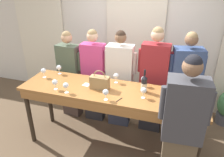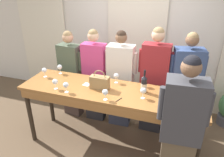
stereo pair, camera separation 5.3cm
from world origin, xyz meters
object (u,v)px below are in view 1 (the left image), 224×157
Objects in this scene: guest_pink_top at (94,76)px; guest_striped_shirt at (153,81)px; wine_glass_front_mid at (144,79)px; wine_glass_center_mid at (55,82)px; host_pouring at (181,133)px; handbag at (100,82)px; wine_glass_front_right at (66,86)px; guest_navy_coat at (184,88)px; wine_glass_center_right at (106,92)px; wine_bottle at (144,84)px; wine_glass_back_right at (44,71)px; wine_glass_back_mid at (116,76)px; wine_glass_front_left at (194,92)px; tasting_bar at (110,98)px; wine_glass_back_left at (144,91)px; guest_cream_sweater at (120,80)px; guest_olive_jacket at (70,75)px; wine_glass_center_left at (59,68)px.

guest_striped_shirt reaches higher than guest_pink_top.
wine_glass_front_mid is 1.29m from wine_glass_center_mid.
host_pouring is at bearing -10.65° from wine_glass_center_mid.
handbag reaches higher than wine_glass_front_right.
handbag is 1.37m from guest_navy_coat.
wine_glass_center_right is at bearing -126.89° from wine_glass_front_mid.
handbag reaches higher than wine_glass_center_mid.
wine_bottle is 1.17× the size of handbag.
wine_glass_back_right is 0.09× the size of guest_navy_coat.
guest_navy_coat reaches higher than wine_glass_back_mid.
host_pouring reaches higher than handbag.
wine_glass_center_right is at bearing -16.90° from wine_glass_back_right.
handbag reaches higher than wine_glass_back_mid.
wine_glass_front_mid is at bearing 27.83° from wine_glass_front_right.
guest_pink_top reaches higher than handbag.
guest_navy_coat reaches higher than wine_glass_front_left.
handbag reaches higher than tasting_bar.
handbag reaches higher than wine_glass_center_right.
guest_cream_sweater is at bearing 126.30° from wine_glass_back_left.
wine_bottle reaches higher than wine_glass_front_right.
wine_glass_center_right and wine_glass_back_right have the same top height.
wine_glass_front_right is at bearing -157.35° from tasting_bar.
wine_glass_back_mid is at bearing -83.11° from guest_cream_sweater.
wine_glass_back_mid is at bearing 141.17° from host_pouring.
wine_glass_center_right is (0.19, -0.27, 0.01)m from handbag.
wine_glass_front_right is 0.94m from guest_pink_top.
guest_olive_jacket is 0.92× the size of guest_navy_coat.
wine_bottle reaches higher than handbag.
wine_glass_front_right is 1.00× the size of wine_glass_back_right.
guest_pink_top reaches higher than wine_glass_back_mid.
guest_olive_jacket is at bearing 115.59° from wine_glass_front_right.
handbag is 1.85× the size of wine_glass_front_mid.
guest_pink_top is (-0.52, 0.67, -0.02)m from tasting_bar.
wine_glass_front_right is at bearing -150.31° from guest_navy_coat.
wine_glass_front_mid is (-0.71, 0.18, -0.00)m from wine_glass_front_left.
host_pouring is at bearing -50.11° from wine_bottle.
wine_glass_front_left is 1.93m from wine_glass_center_mid.
wine_glass_center_left is at bearing 179.49° from wine_glass_front_mid.
wine_glass_back_mid is 0.08× the size of host_pouring.
wine_glass_back_right is 2.27m from host_pouring.
host_pouring is (2.01, -0.84, -0.20)m from wine_glass_center_left.
guest_cream_sweater is at bearing 26.78° from wine_glass_back_right.
wine_glass_front_right is 0.09× the size of guest_cream_sweater.
handbag is 0.16× the size of guest_navy_coat.
wine_glass_back_left is 0.58m from wine_glass_back_mid.
wine_glass_back_mid is (0.01, 0.28, 0.23)m from tasting_bar.
tasting_bar is 0.67m from guest_cream_sweater.
wine_glass_front_right is 1.62m from host_pouring.
guest_striped_shirt is 1.02× the size of guest_navy_coat.
host_pouring reaches higher than wine_bottle.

